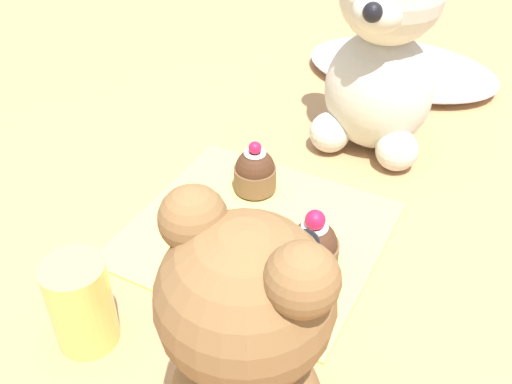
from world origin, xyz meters
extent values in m
plane|color=tan|center=(0.00, 0.00, 0.00)|extent=(4.00, 4.00, 0.00)
cube|color=#E0D166|center=(0.00, 0.00, 0.00)|extent=(0.25, 0.24, 0.01)
ellipsoid|color=silver|center=(0.03, 0.41, 0.02)|extent=(0.28, 0.18, 0.03)
ellipsoid|color=beige|center=(0.05, 0.22, 0.07)|extent=(0.13, 0.12, 0.15)
ellipsoid|color=beige|center=(0.05, 0.18, 0.19)|extent=(0.06, 0.05, 0.04)
sphere|color=black|center=(0.05, 0.16, 0.20)|extent=(0.02, 0.02, 0.02)
sphere|color=beige|center=(0.01, 0.18, 0.03)|extent=(0.05, 0.05, 0.05)
sphere|color=beige|center=(0.09, 0.18, 0.03)|extent=(0.05, 0.05, 0.05)
sphere|color=olive|center=(0.11, -0.21, 0.17)|extent=(0.11, 0.11, 0.11)
ellipsoid|color=olive|center=(0.11, -0.17, 0.16)|extent=(0.06, 0.05, 0.04)
sphere|color=black|center=(0.12, -0.15, 0.17)|extent=(0.02, 0.02, 0.02)
sphere|color=olive|center=(0.14, -0.22, 0.21)|extent=(0.04, 0.04, 0.04)
sphere|color=olive|center=(0.07, -0.21, 0.21)|extent=(0.04, 0.04, 0.04)
sphere|color=olive|center=(0.08, -0.17, 0.02)|extent=(0.04, 0.04, 0.04)
cylinder|color=brown|center=(-0.03, 0.06, 0.02)|extent=(0.05, 0.05, 0.03)
sphere|color=#472819|center=(-0.03, 0.06, 0.03)|extent=(0.04, 0.04, 0.04)
cylinder|color=white|center=(-0.03, 0.06, 0.05)|extent=(0.02, 0.02, 0.00)
sphere|color=#B71947|center=(-0.03, 0.06, 0.06)|extent=(0.01, 0.01, 0.01)
cylinder|color=brown|center=(0.07, -0.02, 0.02)|extent=(0.05, 0.05, 0.03)
sphere|color=#472819|center=(0.07, -0.02, 0.04)|extent=(0.05, 0.05, 0.05)
cylinder|color=white|center=(0.07, -0.02, 0.06)|extent=(0.03, 0.03, 0.00)
sphere|color=#B71947|center=(0.07, -0.02, 0.07)|extent=(0.02, 0.02, 0.02)
cylinder|color=#EADB66|center=(-0.07, -0.19, 0.04)|extent=(0.05, 0.05, 0.09)
camera|label=1|loc=(0.22, -0.41, 0.43)|focal=42.00mm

